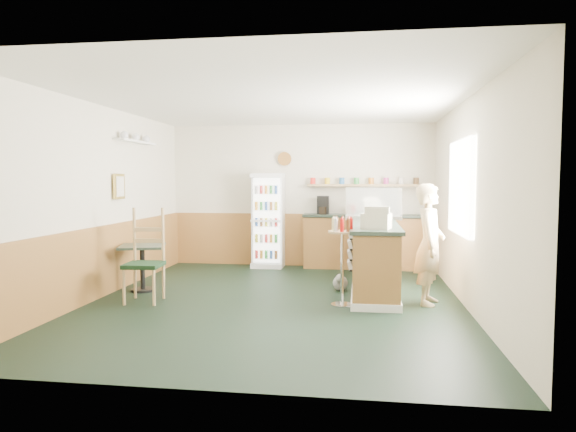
% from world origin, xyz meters
% --- Properties ---
extents(ground, '(6.00, 6.00, 0.00)m').
position_xyz_m(ground, '(0.00, 0.00, 0.00)').
color(ground, black).
rests_on(ground, ground).
extents(room_envelope, '(5.04, 6.02, 2.72)m').
position_xyz_m(room_envelope, '(-0.23, 0.73, 1.52)').
color(room_envelope, beige).
rests_on(room_envelope, ground).
extents(service_counter, '(0.68, 3.01, 1.01)m').
position_xyz_m(service_counter, '(1.35, 1.07, 0.46)').
color(service_counter, '#9D6832').
rests_on(service_counter, ground).
extents(back_counter, '(2.24, 0.42, 1.69)m').
position_xyz_m(back_counter, '(1.19, 2.80, 0.55)').
color(back_counter, '#9D6832').
rests_on(back_counter, ground).
extents(drinks_fridge, '(0.58, 0.52, 1.77)m').
position_xyz_m(drinks_fridge, '(-0.58, 2.74, 0.88)').
color(drinks_fridge, white).
rests_on(drinks_fridge, ground).
extents(display_case, '(0.89, 0.47, 0.51)m').
position_xyz_m(display_case, '(1.35, 1.67, 1.26)').
color(display_case, silver).
rests_on(display_case, service_counter).
extents(cash_register, '(0.42, 0.43, 0.20)m').
position_xyz_m(cash_register, '(1.35, -0.01, 1.11)').
color(cash_register, beige).
rests_on(cash_register, service_counter).
extents(shopkeeper, '(0.49, 0.60, 1.60)m').
position_xyz_m(shopkeeper, '(2.05, 0.13, 0.80)').
color(shopkeeper, tan).
rests_on(shopkeeper, ground).
extents(condiment_stand, '(0.37, 0.37, 1.15)m').
position_xyz_m(condiment_stand, '(0.91, -0.10, 0.77)').
color(condiment_stand, silver).
rests_on(condiment_stand, ground).
extents(newspaper_rack, '(0.09, 0.40, 0.64)m').
position_xyz_m(newspaper_rack, '(0.99, 1.30, 0.55)').
color(newspaper_rack, black).
rests_on(newspaper_rack, ground).
extents(cafe_table, '(0.77, 0.77, 0.69)m').
position_xyz_m(cafe_table, '(-2.05, 0.37, 0.48)').
color(cafe_table, black).
rests_on(cafe_table, ground).
extents(cafe_chair, '(0.50, 0.50, 1.27)m').
position_xyz_m(cafe_chair, '(-1.74, -0.17, 0.66)').
color(cafe_chair, black).
rests_on(cafe_chair, ground).
extents(dog_doorstop, '(0.22, 0.29, 0.27)m').
position_xyz_m(dog_doorstop, '(0.85, 0.80, 0.13)').
color(dog_doorstop, gray).
rests_on(dog_doorstop, ground).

